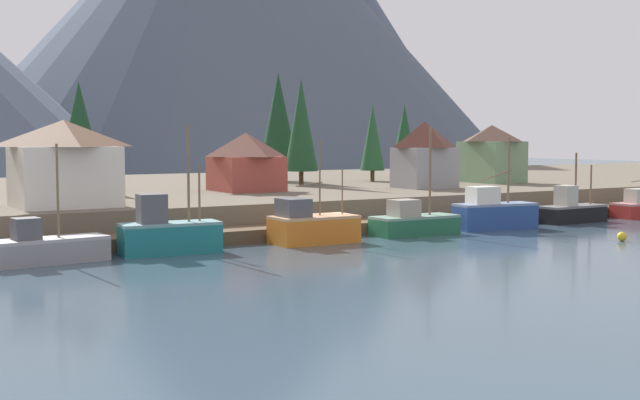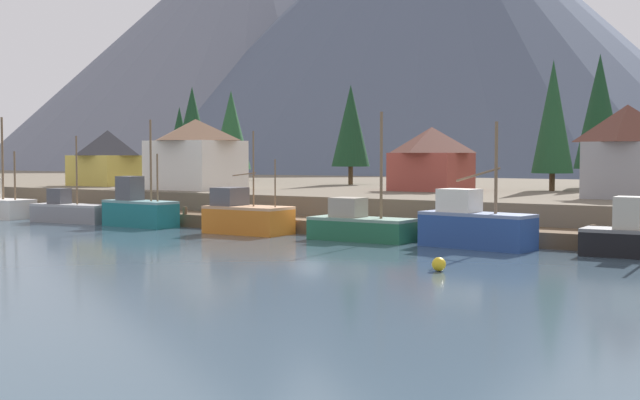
{
  "view_description": "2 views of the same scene",
  "coord_description": "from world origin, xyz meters",
  "px_view_note": "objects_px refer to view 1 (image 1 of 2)",
  "views": [
    {
      "loc": [
        -34.01,
        -52.32,
        7.62
      ],
      "look_at": [
        -0.89,
        2.91,
        2.72
      ],
      "focal_mm": 45.47,
      "sensor_mm": 36.0,
      "label": 1
    },
    {
      "loc": [
        34.0,
        -51.53,
        5.81
      ],
      "look_at": [
        -1.61,
        3.87,
        2.28
      ],
      "focal_mm": 48.58,
      "sensor_mm": 36.0,
      "label": 2
    }
  ],
  "objects_px": {
    "house_green": "(491,153)",
    "conifer_back_left": "(404,135)",
    "conifer_centre": "(278,120)",
    "conifer_far_left": "(80,126)",
    "house_grey": "(425,154)",
    "conifer_near_right": "(301,125)",
    "fishing_boat_black": "(572,211)",
    "fishing_boat_grey": "(46,248)",
    "conifer_back_right": "(373,137)",
    "fishing_boat_teal": "(168,234)",
    "fishing_boat_orange": "(311,226)",
    "channel_buoy": "(622,236)",
    "house_red": "(246,161)",
    "fishing_boat_blue": "(494,213)",
    "house_white": "(64,162)",
    "fishing_boat_green": "(413,222)"
  },
  "relations": [
    {
      "from": "fishing_boat_grey",
      "to": "conifer_back_right",
      "type": "xyz_separation_m",
      "value": [
        44.56,
        29.52,
        6.8
      ]
    },
    {
      "from": "house_green",
      "to": "conifer_back_right",
      "type": "xyz_separation_m",
      "value": [
        -10.38,
        9.36,
        1.83
      ]
    },
    {
      "from": "fishing_boat_black",
      "to": "conifer_near_right",
      "type": "xyz_separation_m",
      "value": [
        -13.48,
        25.94,
        8.04
      ]
    },
    {
      "from": "house_grey",
      "to": "house_green",
      "type": "distance_m",
      "value": 13.88
    },
    {
      "from": "fishing_boat_blue",
      "to": "house_green",
      "type": "xyz_separation_m",
      "value": [
        18.47,
        20.24,
        4.54
      ]
    },
    {
      "from": "conifer_near_right",
      "to": "conifer_far_left",
      "type": "distance_m",
      "value": 23.27
    },
    {
      "from": "fishing_boat_green",
      "to": "fishing_boat_blue",
      "type": "bearing_deg",
      "value": -0.93
    },
    {
      "from": "fishing_boat_orange",
      "to": "conifer_centre",
      "type": "relative_size",
      "value": 0.58
    },
    {
      "from": "fishing_boat_grey",
      "to": "house_white",
      "type": "height_order",
      "value": "house_white"
    },
    {
      "from": "fishing_boat_orange",
      "to": "conifer_back_left",
      "type": "height_order",
      "value": "conifer_back_left"
    },
    {
      "from": "fishing_boat_orange",
      "to": "conifer_back_right",
      "type": "relative_size",
      "value": 0.81
    },
    {
      "from": "house_green",
      "to": "conifer_centre",
      "type": "distance_m",
      "value": 25.38
    },
    {
      "from": "fishing_boat_orange",
      "to": "fishing_boat_green",
      "type": "height_order",
      "value": "fishing_boat_green"
    },
    {
      "from": "conifer_far_left",
      "to": "fishing_boat_teal",
      "type": "bearing_deg",
      "value": -93.87
    },
    {
      "from": "fishing_boat_black",
      "to": "conifer_centre",
      "type": "xyz_separation_m",
      "value": [
        -11.69,
        34.54,
        8.81
      ]
    },
    {
      "from": "fishing_boat_grey",
      "to": "house_grey",
      "type": "relative_size",
      "value": 1.06
    },
    {
      "from": "house_red",
      "to": "channel_buoy",
      "type": "height_order",
      "value": "house_red"
    },
    {
      "from": "fishing_boat_orange",
      "to": "fishing_boat_black",
      "type": "height_order",
      "value": "fishing_boat_orange"
    },
    {
      "from": "conifer_near_right",
      "to": "conifer_back_right",
      "type": "distance_m",
      "value": 12.21
    },
    {
      "from": "conifer_back_right",
      "to": "conifer_far_left",
      "type": "xyz_separation_m",
      "value": [
        -34.7,
        0.27,
        1.05
      ]
    },
    {
      "from": "fishing_boat_blue",
      "to": "conifer_back_left",
      "type": "relative_size",
      "value": 0.81
    },
    {
      "from": "fishing_boat_teal",
      "to": "conifer_back_right",
      "type": "distance_m",
      "value": 47.45
    },
    {
      "from": "conifer_centre",
      "to": "conifer_far_left",
      "type": "xyz_separation_m",
      "value": [
        -24.79,
        -5.09,
        -1.08
      ]
    },
    {
      "from": "house_red",
      "to": "conifer_back_left",
      "type": "bearing_deg",
      "value": 25.45
    },
    {
      "from": "fishing_boat_teal",
      "to": "fishing_boat_grey",
      "type": "bearing_deg",
      "value": -174.45
    },
    {
      "from": "house_red",
      "to": "house_grey",
      "type": "relative_size",
      "value": 0.95
    },
    {
      "from": "house_green",
      "to": "conifer_back_left",
      "type": "bearing_deg",
      "value": 95.51
    },
    {
      "from": "fishing_boat_orange",
      "to": "house_white",
      "type": "distance_m",
      "value": 19.34
    },
    {
      "from": "house_red",
      "to": "conifer_back_left",
      "type": "distance_m",
      "value": 33.22
    },
    {
      "from": "house_green",
      "to": "conifer_near_right",
      "type": "height_order",
      "value": "conifer_near_right"
    },
    {
      "from": "fishing_boat_teal",
      "to": "conifer_back_left",
      "type": "bearing_deg",
      "value": 41.96
    },
    {
      "from": "house_red",
      "to": "conifer_near_right",
      "type": "distance_m",
      "value": 11.33
    },
    {
      "from": "house_red",
      "to": "conifer_near_right",
      "type": "relative_size",
      "value": 0.57
    },
    {
      "from": "fishing_boat_grey",
      "to": "fishing_boat_teal",
      "type": "relative_size",
      "value": 0.86
    },
    {
      "from": "fishing_boat_blue",
      "to": "house_green",
      "type": "bearing_deg",
      "value": 55.28
    },
    {
      "from": "fishing_boat_orange",
      "to": "fishing_boat_blue",
      "type": "relative_size",
      "value": 0.96
    },
    {
      "from": "fishing_boat_blue",
      "to": "house_grey",
      "type": "xyz_separation_m",
      "value": [
        5.26,
        16.0,
        4.67
      ]
    },
    {
      "from": "fishing_boat_orange",
      "to": "channel_buoy",
      "type": "height_order",
      "value": "fishing_boat_orange"
    },
    {
      "from": "house_green",
      "to": "conifer_centre",
      "type": "relative_size",
      "value": 0.55
    },
    {
      "from": "conifer_back_right",
      "to": "house_white",
      "type": "bearing_deg",
      "value": -156.12
    },
    {
      "from": "fishing_boat_blue",
      "to": "conifer_back_left",
      "type": "xyz_separation_m",
      "value": [
        17.03,
        35.2,
        6.73
      ]
    },
    {
      "from": "conifer_centre",
      "to": "fishing_boat_blue",
      "type": "bearing_deg",
      "value": -87.02
    },
    {
      "from": "conifer_near_right",
      "to": "conifer_centre",
      "type": "xyz_separation_m",
      "value": [
        1.78,
        8.6,
        0.77
      ]
    },
    {
      "from": "fishing_boat_teal",
      "to": "conifer_near_right",
      "type": "distance_m",
      "value": 37.0
    },
    {
      "from": "fishing_boat_grey",
      "to": "fishing_boat_blue",
      "type": "height_order",
      "value": "fishing_boat_blue"
    },
    {
      "from": "conifer_near_right",
      "to": "fishing_boat_orange",
      "type": "bearing_deg",
      "value": -118.21
    },
    {
      "from": "house_white",
      "to": "conifer_centre",
      "type": "height_order",
      "value": "conifer_centre"
    },
    {
      "from": "fishing_boat_grey",
      "to": "fishing_boat_blue",
      "type": "xyz_separation_m",
      "value": [
        36.46,
        -0.08,
        0.43
      ]
    },
    {
      "from": "house_green",
      "to": "fishing_boat_orange",
      "type": "bearing_deg",
      "value": -150.82
    },
    {
      "from": "house_green",
      "to": "conifer_back_left",
      "type": "relative_size",
      "value": 0.74
    }
  ]
}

